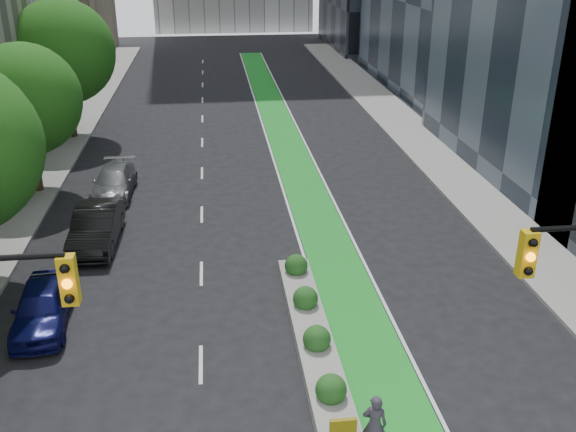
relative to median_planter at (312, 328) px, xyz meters
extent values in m
cube|color=gray|center=(-13.00, 17.96, -0.30)|extent=(3.60, 90.00, 0.15)
cube|color=gray|center=(10.60, 17.96, -0.30)|extent=(3.60, 90.00, 0.15)
cube|color=#1B9527|center=(1.80, 22.96, -0.37)|extent=(2.20, 70.00, 0.01)
cylinder|color=black|center=(-12.20, 14.96, 1.87)|extent=(0.44, 0.44, 4.48)
sphere|color=#134F11|center=(-12.20, 14.96, 4.59)|extent=(5.60, 5.60, 5.60)
cylinder|color=black|center=(-12.20, 24.96, 2.20)|extent=(0.44, 0.44, 5.15)
sphere|color=#134F11|center=(-12.20, 24.96, 5.33)|extent=(6.60, 6.60, 6.60)
cube|color=gold|center=(-5.90, -6.54, 5.88)|extent=(0.34, 0.28, 1.05)
sphere|color=orange|center=(-5.90, -6.70, 5.88)|extent=(0.20, 0.20, 0.20)
cube|color=gold|center=(3.50, -6.54, 5.88)|extent=(0.34, 0.28, 1.05)
sphere|color=orange|center=(3.50, -6.70, 5.88)|extent=(0.20, 0.20, 0.20)
cube|color=gray|center=(0.00, -0.04, -0.17)|extent=(1.20, 10.00, 0.40)
sphere|color=#194C19|center=(0.00, -3.54, 0.28)|extent=(0.90, 0.90, 0.90)
sphere|color=#194C19|center=(0.00, -1.04, 0.28)|extent=(0.90, 0.90, 0.90)
sphere|color=#194C19|center=(0.00, 1.46, 0.28)|extent=(0.90, 0.90, 0.90)
sphere|color=#194C19|center=(0.00, 3.96, 0.28)|extent=(0.90, 0.90, 0.90)
imported|color=#35303A|center=(0.80, -5.32, 0.51)|extent=(0.73, 0.58, 1.77)
imported|color=#0B0D44|center=(-9.09, 1.86, 0.37)|extent=(2.07, 4.50, 1.49)
imported|color=black|center=(-8.20, 8.20, 0.46)|extent=(1.88, 5.09, 1.67)
imported|color=#525457|center=(-8.20, 14.15, 0.33)|extent=(2.11, 4.88, 1.40)
camera|label=1|loc=(-2.97, -17.92, 12.01)|focal=40.00mm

